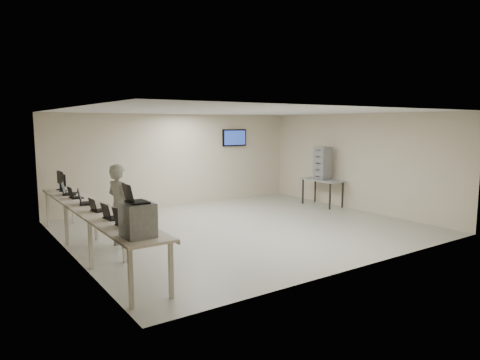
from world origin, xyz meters
TOP-DOWN VIEW (x-y plane):
  - room at (0.03, 0.06)m, footprint 8.01×7.01m
  - workbench at (-3.59, 0.00)m, footprint 0.76×6.00m
  - equipment_box at (-3.65, -2.53)m, footprint 0.42×0.48m
  - laptop_on_box at (-3.71, -2.53)m, footprint 0.30×0.37m
  - laptop_0 at (-3.60, -1.80)m, footprint 0.37×0.42m
  - laptop_1 at (-3.63, -1.18)m, footprint 0.31×0.37m
  - laptop_2 at (-3.63, -0.39)m, footprint 0.29×0.34m
  - laptop_3 at (-3.63, 0.47)m, footprint 0.42×0.46m
  - laptop_4 at (-3.63, 1.30)m, footprint 0.28×0.34m
  - laptop_5 at (-3.64, 1.87)m, footprint 0.44×0.46m
  - monitor_near at (-3.60, 2.46)m, footprint 0.19×0.42m
  - monitor_far at (-3.60, 2.75)m, footprint 0.20×0.46m
  - soldier at (-3.02, 0.15)m, footprint 0.57×0.71m
  - side_table at (3.60, 0.97)m, footprint 0.63×1.36m
  - storage_bins at (3.58, 0.97)m, footprint 0.38×0.42m

SIDE VIEW (x-z plane):
  - side_table at x=3.60m, z-range 0.33..1.15m
  - workbench at x=-3.59m, z-range 0.38..1.28m
  - soldier at x=-3.02m, z-range 0.00..1.71m
  - laptop_2 at x=-3.63m, z-range 0.84..1.09m
  - laptop_4 at x=-3.63m, z-range 0.84..1.10m
  - laptop_1 at x=-3.63m, z-range 0.83..1.11m
  - laptop_0 at x=-3.60m, z-range 0.83..1.12m
  - laptop_5 at x=-3.64m, z-range 0.83..1.13m
  - laptop_3 at x=-3.63m, z-range 0.82..1.14m
  - equipment_box at x=-3.65m, z-range 0.90..1.39m
  - monitor_near at x=-3.60m, z-range 0.94..1.36m
  - monitor_far at x=-3.60m, z-range 0.95..1.40m
  - storage_bins at x=3.58m, z-range 0.82..1.82m
  - room at x=0.03m, z-range 0.01..2.82m
  - laptop_on_box at x=-3.71m, z-range 1.33..1.61m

